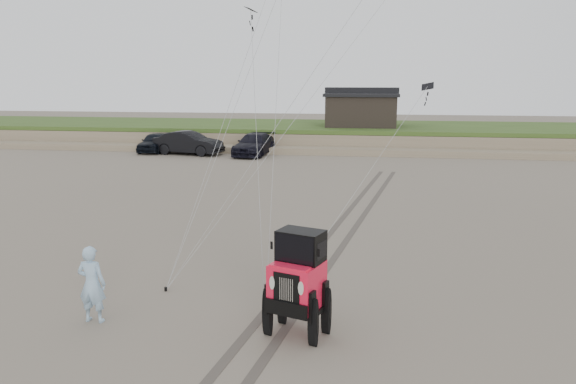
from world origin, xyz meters
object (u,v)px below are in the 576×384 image
(truck_a, at_px, (155,142))
(truck_c, at_px, (254,144))
(cabin, at_px, (361,109))
(man, at_px, (92,284))
(truck_b, at_px, (188,143))
(jeep, at_px, (297,295))

(truck_a, height_order, truck_c, truck_c)
(cabin, bearing_deg, truck_a, -156.89)
(truck_a, xyz_separation_m, man, (10.78, -31.07, 0.20))
(truck_a, distance_m, truck_c, 8.37)
(cabin, distance_m, man, 38.54)
(truck_b, bearing_deg, man, -154.69)
(truck_c, distance_m, man, 30.54)
(man, bearing_deg, truck_b, -74.47)
(truck_b, relative_size, truck_c, 0.96)
(truck_b, distance_m, man, 30.89)
(jeep, distance_m, man, 5.10)
(cabin, distance_m, truck_c, 11.34)
(truck_c, relative_size, jeep, 1.06)
(jeep, bearing_deg, man, -160.56)
(truck_b, xyz_separation_m, man, (7.59, -29.94, 0.07))
(truck_a, relative_size, jeep, 0.85)
(truck_a, bearing_deg, man, -72.29)
(truck_a, bearing_deg, cabin, 21.69)
(truck_a, relative_size, truck_b, 0.84)
(cabin, relative_size, truck_a, 1.40)
(cabin, bearing_deg, man, -98.39)
(truck_a, distance_m, jeep, 34.87)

